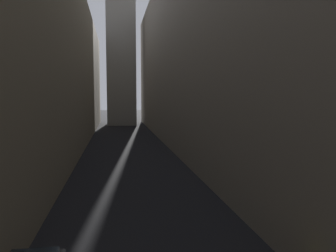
{
  "coord_description": "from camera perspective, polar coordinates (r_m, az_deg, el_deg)",
  "views": [
    {
      "loc": [
        -1.47,
        12.72,
        6.96
      ],
      "look_at": [
        0.0,
        22.05,
        6.1
      ],
      "focal_mm": 35.58,
      "sensor_mm": 36.0,
      "label": 1
    }
  ],
  "objects": [
    {
      "name": "building_block_right",
      "position": [
        39.94,
        10.43,
        13.74
      ],
      "size": [
        12.05,
        108.0,
        25.96
      ],
      "primitive_type": "cube",
      "color": "gray",
      "rests_on": "ground"
    },
    {
      "name": "ground_plane",
      "position": [
        35.99,
        -6.49,
        -6.03
      ],
      "size": [
        264.0,
        264.0,
        0.0
      ],
      "primitive_type": "plane",
      "color": "black"
    },
    {
      "name": "building_block_left",
      "position": [
        38.78,
        -24.29,
        10.17
      ],
      "size": [
        11.97,
        108.0,
        21.3
      ],
      "primitive_type": "cube",
      "color": "gray",
      "rests_on": "ground"
    }
  ]
}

